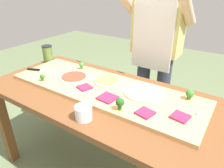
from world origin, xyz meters
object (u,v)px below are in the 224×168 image
broccoli_floret_front_mid (120,103)px  cook_center (156,42)px  cheese_crumble_b (198,114)px  cheese_crumble_c (68,66)px  flour_cup (84,113)px  pizza_slice_far_left (145,113)px  broccoli_floret_back_right (81,65)px  pizza_slice_near_right (108,98)px  broccoli_floret_center_right (42,77)px  prep_table (101,106)px  pizza_whole_tomato_red (74,77)px  cheese_crumble_a (125,103)px  pizza_whole_pesto_green (108,80)px  cheese_crumble_d (86,95)px  sauce_jar (48,54)px  pizza_slice_near_left (85,87)px  chefs_knife (39,70)px  pizza_whole_cheese_artichoke (144,92)px  broccoli_floret_front_left (190,94)px  pizza_slice_center (180,117)px

broccoli_floret_front_mid → cook_center: size_ratio=0.05×
cheese_crumble_b → cheese_crumble_c: size_ratio=1.32×
cheese_crumble_b → flour_cup: bearing=-146.4°
pizza_slice_far_left → broccoli_floret_back_right: 0.78m
pizza_slice_near_right → broccoli_floret_center_right: size_ratio=2.04×
prep_table → pizza_whole_tomato_red: pizza_whole_tomato_red is taller
pizza_slice_near_right → cheese_crumble_a: (0.13, 0.00, 0.00)m
cook_center → pizza_whole_pesto_green: bearing=-106.2°
cheese_crumble_d → sauce_jar: size_ratio=0.12×
prep_table → pizza_slice_near_left: size_ratio=19.16×
pizza_whole_tomato_red → pizza_slice_far_left: (0.66, -0.13, -0.00)m
pizza_whole_pesto_green → cook_center: (0.15, 0.51, 0.19)m
chefs_knife → flour_cup: (0.71, -0.27, 0.00)m
flour_cup → pizza_whole_cheese_artichoke: bearing=68.1°
broccoli_floret_center_right → broccoli_floret_front_left: broccoli_floret_front_left is taller
pizza_slice_near_right → cook_center: size_ratio=0.06×
broccoli_floret_center_right → cook_center: 0.96m
broccoli_floret_back_right → pizza_slice_center: bearing=-14.1°
chefs_knife → pizza_whole_pesto_green: 0.60m
chefs_knife → pizza_slice_near_left: bearing=-2.5°
prep_table → pizza_slice_far_left: bearing=-13.9°
pizza_slice_far_left → pizza_whole_tomato_red: bearing=168.7°
pizza_whole_cheese_artichoke → broccoli_floret_front_left: broccoli_floret_front_left is taller
pizza_slice_near_right → cook_center: cook_center is taller
cheese_crumble_c → chefs_knife: bearing=-126.0°
pizza_slice_center → sauce_jar: size_ratio=0.57×
chefs_knife → cheese_crumble_d: bearing=-9.7°
cheese_crumble_d → broccoli_floret_back_right: bearing=134.8°
pizza_whole_cheese_artichoke → pizza_slice_near_left: 0.40m
prep_table → chefs_knife: size_ratio=6.21×
pizza_whole_cheese_artichoke → flour_cup: (-0.17, -0.41, 0.00)m
chefs_knife → broccoli_floret_center_right: 0.21m
pizza_whole_cheese_artichoke → prep_table: bearing=-155.5°
pizza_whole_cheese_artichoke → sauce_jar: (-1.03, 0.09, 0.05)m
pizza_slice_far_left → cheese_crumble_b: 0.29m
cheese_crumble_d → flour_cup: bearing=-54.1°
cheese_crumble_c → pizza_slice_near_left: bearing=-30.2°
cheese_crumble_d → cook_center: bearing=80.0°
pizza_slice_near_left → flour_cup: bearing=-50.6°
cheese_crumble_a → cheese_crumble_b: cheese_crumble_b is taller
pizza_whole_tomato_red → broccoli_floret_center_right: broccoli_floret_center_right is taller
pizza_whole_cheese_artichoke → broccoli_floret_center_right: broccoli_floret_center_right is taller
flour_cup → broccoli_floret_front_left: bearing=48.4°
cheese_crumble_a → cheese_crumble_c: 0.75m
chefs_knife → broccoli_floret_front_left: broccoli_floret_front_left is taller
pizza_slice_near_right → cheese_crumble_a: size_ratio=8.68×
broccoli_floret_front_left → broccoli_floret_back_right: (-0.89, 0.00, -0.00)m
chefs_knife → cheese_crumble_c: bearing=54.0°
pizza_whole_pesto_green → broccoli_floret_back_right: broccoli_floret_back_right is taller
pizza_whole_pesto_green → pizza_whole_cheese_artichoke: bearing=-2.8°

